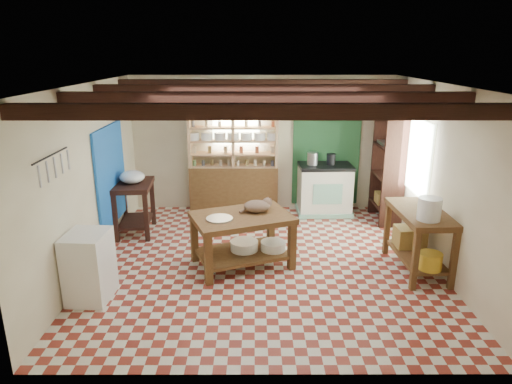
{
  "coord_description": "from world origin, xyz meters",
  "views": [
    {
      "loc": [
        -0.13,
        -6.23,
        3.03
      ],
      "look_at": [
        -0.12,
        0.3,
        1.0
      ],
      "focal_mm": 32.0,
      "sensor_mm": 36.0,
      "label": 1
    }
  ],
  "objects_px": {
    "work_table": "(242,240)",
    "right_counter": "(418,241)",
    "cat": "(257,206)",
    "prep_table": "(135,208)",
    "white_cabinet": "(89,266)",
    "stove": "(324,189)"
  },
  "relations": [
    {
      "from": "work_table",
      "to": "white_cabinet",
      "type": "bearing_deg",
      "value": -174.7
    },
    {
      "from": "work_table",
      "to": "cat",
      "type": "bearing_deg",
      "value": 11.31
    },
    {
      "from": "white_cabinet",
      "to": "work_table",
      "type": "bearing_deg",
      "value": 29.88
    },
    {
      "from": "prep_table",
      "to": "cat",
      "type": "relative_size",
      "value": 2.36
    },
    {
      "from": "right_counter",
      "to": "stove",
      "type": "bearing_deg",
      "value": 109.72
    },
    {
      "from": "stove",
      "to": "prep_table",
      "type": "xyz_separation_m",
      "value": [
        -3.4,
        -1.0,
        -0.04
      ]
    },
    {
      "from": "stove",
      "to": "right_counter",
      "type": "bearing_deg",
      "value": -69.95
    },
    {
      "from": "prep_table",
      "to": "right_counter",
      "type": "relative_size",
      "value": 0.72
    },
    {
      "from": "work_table",
      "to": "prep_table",
      "type": "bearing_deg",
      "value": 125.2
    },
    {
      "from": "prep_table",
      "to": "white_cabinet",
      "type": "xyz_separation_m",
      "value": [
        -0.02,
        -2.19,
        -0.01
      ]
    },
    {
      "from": "white_cabinet",
      "to": "cat",
      "type": "xyz_separation_m",
      "value": [
        2.11,
        1.08,
        0.42
      ]
    },
    {
      "from": "stove",
      "to": "cat",
      "type": "height_order",
      "value": "stove"
    },
    {
      "from": "prep_table",
      "to": "right_counter",
      "type": "bearing_deg",
      "value": -22.4
    },
    {
      "from": "work_table",
      "to": "cat",
      "type": "height_order",
      "value": "cat"
    },
    {
      "from": "prep_table",
      "to": "white_cabinet",
      "type": "distance_m",
      "value": 2.19
    },
    {
      "from": "work_table",
      "to": "right_counter",
      "type": "distance_m",
      "value": 2.51
    },
    {
      "from": "white_cabinet",
      "to": "right_counter",
      "type": "distance_m",
      "value": 4.47
    },
    {
      "from": "right_counter",
      "to": "cat",
      "type": "bearing_deg",
      "value": 170.12
    },
    {
      "from": "stove",
      "to": "prep_table",
      "type": "relative_size",
      "value": 1.1
    },
    {
      "from": "work_table",
      "to": "stove",
      "type": "xyz_separation_m",
      "value": [
        1.52,
        2.25,
        0.1
      ]
    },
    {
      "from": "white_cabinet",
      "to": "prep_table",
      "type": "bearing_deg",
      "value": 92.91
    },
    {
      "from": "cat",
      "to": "prep_table",
      "type": "bearing_deg",
      "value": 120.85
    }
  ]
}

